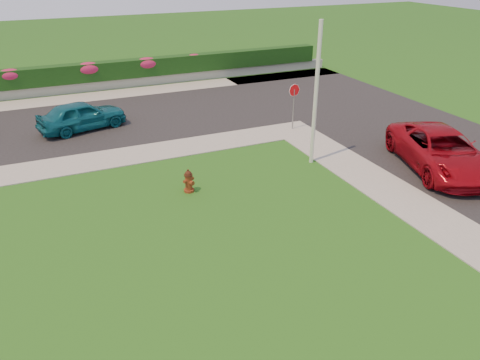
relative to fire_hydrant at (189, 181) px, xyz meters
name	(u,v)px	position (x,y,z in m)	size (l,w,h in m)	color
ground	(233,267)	(-0.33, -4.84, -0.41)	(120.00, 120.00, 0.00)	black
street_right	(448,150)	(11.67, -0.84, -0.39)	(8.00, 32.00, 0.04)	black
street_far	(24,132)	(-5.33, 9.16, -0.39)	(26.00, 8.00, 0.04)	black
sidewalk_right	(478,246)	(6.67, -6.84, -0.39)	(2.00, 20.00, 0.04)	gray
curb_corner	(293,130)	(6.67, 4.16, -0.39)	(2.00, 2.00, 0.04)	gray
sidewalk_beyond	(94,97)	(-1.33, 14.16, -0.39)	(34.00, 2.00, 0.04)	gray
retaining_wall	(90,86)	(-1.33, 15.66, -0.11)	(34.00, 0.40, 0.60)	gray
hedge	(88,72)	(-1.33, 15.76, 0.74)	(32.00, 0.90, 1.10)	black
fire_hydrant	(189,181)	(0.00, 0.00, 0.00)	(0.45, 0.43, 0.87)	#511D0C
suv_red	(441,151)	(9.67, -2.21, 0.41)	(2.59, 5.61, 1.56)	maroon
sedan_teal	(82,115)	(-2.64, 8.33, 0.33)	(1.67, 4.14, 1.41)	#0D5465
utility_pole	(316,95)	(5.45, 0.48, 2.41)	(0.16, 0.16, 5.64)	silver
stop_sign	(294,96)	(6.73, 4.29, 1.24)	(0.62, 0.10, 2.26)	slate
flower_clump_c	(10,75)	(-5.67, 15.66, 1.01)	(1.40, 0.90, 0.70)	#C42160
flower_clump_d	(89,69)	(-1.25, 15.66, 0.98)	(1.54, 0.99, 0.77)	#C42160
flower_clump_e	(147,63)	(2.39, 15.66, 0.99)	(1.50, 0.96, 0.75)	#C42160
flower_clump_f	(194,58)	(5.59, 15.66, 1.08)	(1.06, 0.68, 0.53)	#C42160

